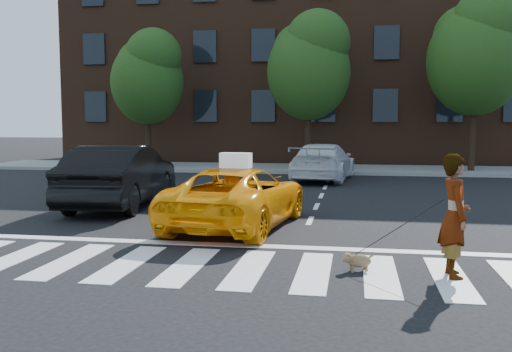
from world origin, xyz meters
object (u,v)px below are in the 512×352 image
(tree_right, at_px, (476,49))
(white_suv, at_px, (323,162))
(tree_mid, at_px, (309,62))
(taxi, at_px, (238,197))
(woman, at_px, (455,216))
(dog, at_px, (356,260))
(black_sedan, at_px, (121,176))
(tree_left, at_px, (148,74))

(tree_right, height_order, white_suv, tree_right)
(tree_mid, distance_m, tree_right, 7.01)
(taxi, xyz_separation_m, white_suv, (1.30, 9.89, 0.06))
(woman, distance_m, dog, 1.59)
(tree_mid, bearing_deg, taxi, -91.83)
(black_sedan, relative_size, white_suv, 1.03)
(white_suv, height_order, dog, white_suv)
(dog, bearing_deg, tree_right, 55.66)
(tree_mid, bearing_deg, black_sedan, -109.80)
(tree_left, relative_size, tree_right, 0.84)
(tree_left, xyz_separation_m, taxi, (7.07, -13.52, -3.79))
(dog, bearing_deg, black_sedan, 120.05)
(tree_mid, relative_size, black_sedan, 1.42)
(tree_mid, distance_m, taxi, 14.17)
(tree_mid, height_order, tree_right, tree_right)
(tree_mid, bearing_deg, tree_left, 180.00)
(tree_right, xyz_separation_m, white_suv, (-6.13, -3.63, -4.56))
(white_suv, bearing_deg, woman, 107.63)
(tree_mid, bearing_deg, white_suv, -76.59)
(taxi, distance_m, black_sedan, 4.26)
(tree_left, distance_m, dog, 19.85)
(tree_right, bearing_deg, dog, -106.20)
(taxi, height_order, black_sedan, black_sedan)
(tree_left, height_order, woman, tree_left)
(tree_left, height_order, taxi, tree_left)
(tree_left, distance_m, taxi, 15.72)
(tree_right, bearing_deg, tree_mid, 180.00)
(white_suv, distance_m, woman, 13.53)
(white_suv, bearing_deg, black_sedan, 63.59)
(taxi, distance_m, woman, 5.20)
(tree_left, bearing_deg, tree_mid, -0.00)
(tree_left, distance_m, tree_mid, 7.51)
(tree_right, relative_size, white_suv, 1.58)
(taxi, height_order, woman, woman)
(tree_mid, relative_size, tree_right, 0.92)
(black_sedan, height_order, woman, woman)
(tree_left, relative_size, black_sedan, 1.30)
(tree_left, xyz_separation_m, tree_mid, (7.50, -0.00, 0.41))
(woman, xyz_separation_m, dog, (-1.41, 0.07, -0.74))
(tree_mid, height_order, white_suv, tree_mid)
(tree_mid, xyz_separation_m, taxi, (-0.43, -13.52, -4.20))
(tree_right, relative_size, woman, 4.21)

